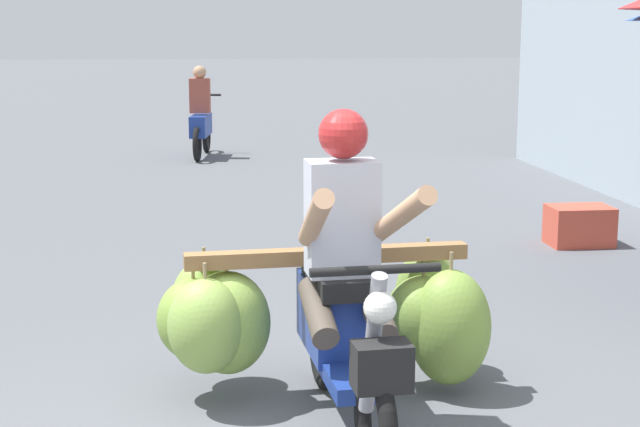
# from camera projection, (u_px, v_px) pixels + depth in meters

# --- Properties ---
(motorbike_main_loaded) EXTENTS (1.83, 1.84, 1.58)m
(motorbike_main_loaded) POSITION_uv_depth(u_px,v_px,m) (326.00, 310.00, 5.02)
(motorbike_main_loaded) COLOR black
(motorbike_main_loaded) RESTS_ON ground
(motorbike_distant_ahead_left) EXTENTS (0.51, 1.62, 1.40)m
(motorbike_distant_ahead_left) POSITION_uv_depth(u_px,v_px,m) (201.00, 121.00, 14.72)
(motorbike_distant_ahead_left) COLOR black
(motorbike_distant_ahead_left) RESTS_ON ground
(produce_crate) EXTENTS (0.56, 0.40, 0.36)m
(produce_crate) POSITION_uv_depth(u_px,v_px,m) (579.00, 226.00, 8.81)
(produce_crate) COLOR #CC4C38
(produce_crate) RESTS_ON ground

